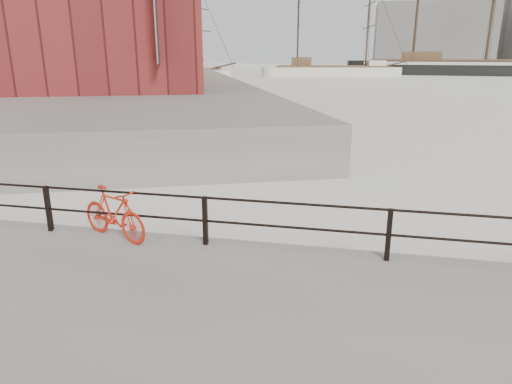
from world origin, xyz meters
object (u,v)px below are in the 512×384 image
at_px(schooner_mid, 331,76).
at_px(schooner_left, 170,78).
at_px(workboat_near, 29,99).
at_px(barque_black, 484,75).
at_px(bicycle, 114,213).
at_px(workboat_far, 82,90).

xyz_separation_m(schooner_mid, schooner_left, (-26.64, -13.33, 0.00)).
relative_size(schooner_mid, workboat_near, 2.32).
height_order(schooner_mid, workboat_near, schooner_mid).
distance_m(barque_black, schooner_mid, 31.47).
relative_size(bicycle, workboat_near, 0.15).
height_order(workboat_near, workboat_far, same).
distance_m(barque_black, workboat_far, 76.00).
bearing_deg(schooner_mid, workboat_far, -132.92).
distance_m(bicycle, schooner_mid, 81.29).
height_order(bicycle, barque_black, barque_black).
bearing_deg(workboat_far, workboat_near, -104.35).
bearing_deg(workboat_far, barque_black, 18.90).
height_order(barque_black, workboat_near, barque_black).
relative_size(schooner_mid, schooner_left, 1.18).
height_order(bicycle, workboat_far, workboat_far).
bearing_deg(schooner_left, workboat_near, -79.79).
bearing_deg(workboat_near, bicycle, -66.33).
height_order(schooner_left, workboat_far, schooner_left).
distance_m(schooner_mid, workboat_near, 57.39).
bearing_deg(schooner_left, workboat_far, -82.64).
distance_m(bicycle, workboat_near, 38.56).
bearing_deg(schooner_left, bicycle, -61.15).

